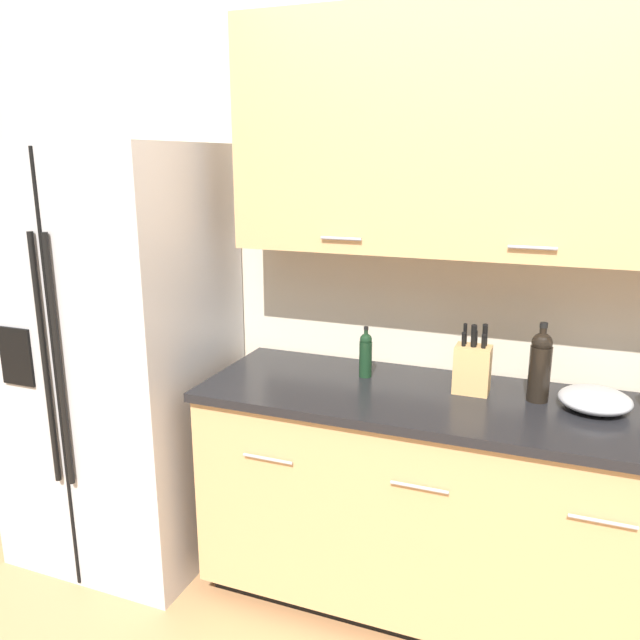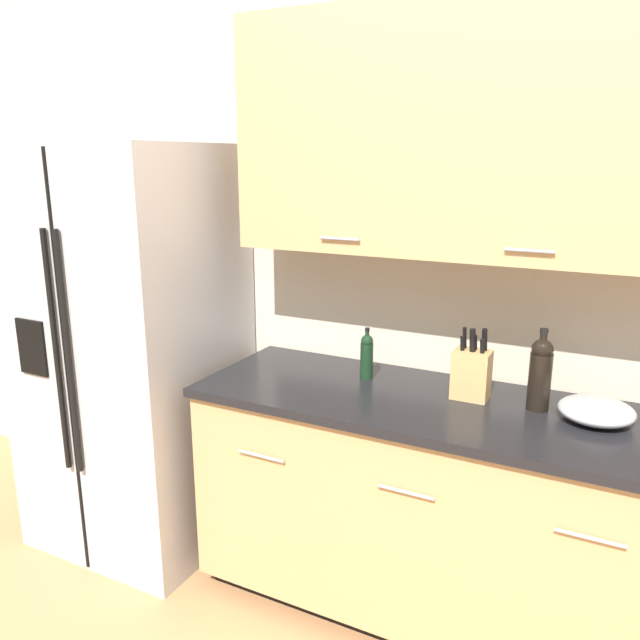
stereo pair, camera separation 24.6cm
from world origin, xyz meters
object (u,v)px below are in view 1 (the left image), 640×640
at_px(wine_bottle, 540,365).
at_px(mixing_bowl, 595,400).
at_px(refrigerator, 119,357).
at_px(oil_bottle, 366,354).
at_px(knife_block, 472,368).

xyz_separation_m(wine_bottle, mixing_bowl, (0.19, -0.02, -0.10)).
bearing_deg(refrigerator, mixing_bowl, 3.68).
distance_m(wine_bottle, mixing_bowl, 0.22).
height_order(refrigerator, mixing_bowl, refrigerator).
bearing_deg(oil_bottle, knife_block, -3.26).
distance_m(refrigerator, wine_bottle, 1.79).
xyz_separation_m(knife_block, oil_bottle, (-0.43, 0.02, -0.00)).
distance_m(oil_bottle, mixing_bowl, 0.87).
bearing_deg(wine_bottle, knife_block, -179.44).
relative_size(wine_bottle, mixing_bowl, 1.19).
xyz_separation_m(knife_block, mixing_bowl, (0.43, -0.02, -0.06)).
xyz_separation_m(oil_bottle, mixing_bowl, (0.87, -0.04, -0.06)).
bearing_deg(knife_block, mixing_bowl, -2.11).
bearing_deg(mixing_bowl, wine_bottle, 174.59).
height_order(wine_bottle, mixing_bowl, wine_bottle).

